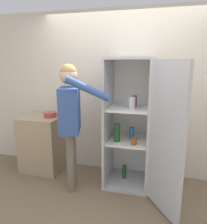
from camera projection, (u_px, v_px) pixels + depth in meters
ground_plane at (108, 204)px, 2.79m from camera, size 12.00×12.00×0.00m
wall_back at (123, 94)px, 3.42m from camera, size 7.00×0.06×2.55m
refrigerator at (136, 126)px, 3.01m from camera, size 1.01×1.18×1.84m
person at (71, 112)px, 2.92m from camera, size 0.78×0.57×1.75m
counter at (43, 143)px, 3.62m from camera, size 0.63×0.56×0.91m
bowl at (50, 115)px, 3.49m from camera, size 0.20×0.20×0.08m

